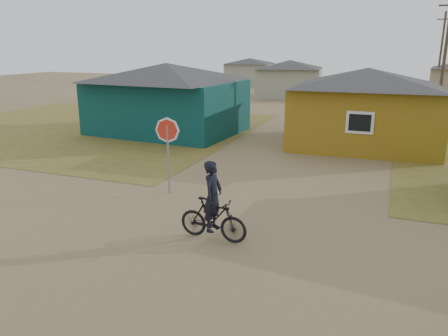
# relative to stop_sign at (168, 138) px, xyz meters

# --- Properties ---
(ground) EXTENTS (120.00, 120.00, 0.00)m
(ground) POSITION_rel_stop_sign_xyz_m (3.17, -3.66, -1.93)
(ground) COLOR olive
(grass_nw) EXTENTS (20.00, 18.00, 0.00)m
(grass_nw) POSITION_rel_stop_sign_xyz_m (-10.83, 9.34, -1.93)
(grass_nw) COLOR olive
(grass_nw) RESTS_ON ground
(house_teal) EXTENTS (8.93, 7.08, 4.00)m
(house_teal) POSITION_rel_stop_sign_xyz_m (-5.33, 9.84, 0.12)
(house_teal) COLOR #093636
(house_teal) RESTS_ON ground
(house_yellow) EXTENTS (7.72, 6.76, 3.90)m
(house_yellow) POSITION_rel_stop_sign_xyz_m (5.67, 10.34, 0.07)
(house_yellow) COLOR olive
(house_yellow) RESTS_ON ground
(house_pale_west) EXTENTS (7.04, 6.15, 3.60)m
(house_pale_west) POSITION_rel_stop_sign_xyz_m (-2.83, 30.34, -0.08)
(house_pale_west) COLOR gray
(house_pale_west) RESTS_ON ground
(house_pale_north) EXTENTS (6.28, 5.81, 3.40)m
(house_pale_north) POSITION_rel_stop_sign_xyz_m (-10.83, 42.34, -0.18)
(house_pale_north) COLOR gray
(house_pale_north) RESTS_ON ground
(utility_pole_near) EXTENTS (1.40, 0.20, 8.00)m
(utility_pole_near) POSITION_rel_stop_sign_xyz_m (9.67, 18.34, 2.21)
(utility_pole_near) COLOR #463D2A
(utility_pole_near) RESTS_ON ground
(utility_pole_far) EXTENTS (1.40, 0.20, 8.00)m
(utility_pole_far) POSITION_rel_stop_sign_xyz_m (10.67, 34.34, 2.21)
(utility_pole_far) COLOR #463D2A
(utility_pole_far) RESTS_ON ground
(stop_sign) EXTENTS (0.84, 0.28, 2.65)m
(stop_sign) POSITION_rel_stop_sign_xyz_m (0.00, 0.00, 0.00)
(stop_sign) COLOR gray
(stop_sign) RESTS_ON ground
(cyclist) EXTENTS (1.92, 0.70, 2.14)m
(cyclist) POSITION_rel_stop_sign_xyz_m (2.88, -2.95, -1.15)
(cyclist) COLOR black
(cyclist) RESTS_ON ground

